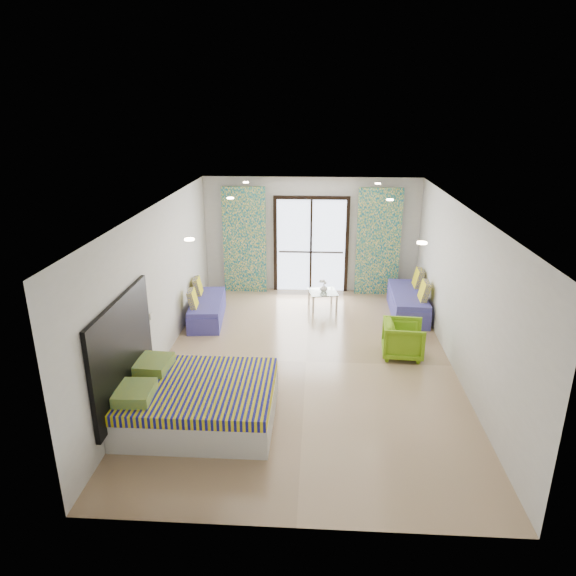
# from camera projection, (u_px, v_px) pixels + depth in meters

# --- Properties ---
(floor) EXTENTS (5.00, 7.50, 0.01)m
(floor) POSITION_uv_depth(u_px,v_px,m) (306.00, 362.00, 8.94)
(floor) COLOR #957859
(floor) RESTS_ON ground
(ceiling) EXTENTS (5.00, 7.50, 0.01)m
(ceiling) POSITION_uv_depth(u_px,v_px,m) (308.00, 208.00, 8.03)
(ceiling) COLOR silver
(ceiling) RESTS_ON ground
(wall_back) EXTENTS (5.00, 0.01, 2.70)m
(wall_back) POSITION_uv_depth(u_px,v_px,m) (311.00, 235.00, 12.01)
(wall_back) COLOR silver
(wall_back) RESTS_ON ground
(wall_front) EXTENTS (5.00, 0.01, 2.70)m
(wall_front) POSITION_uv_depth(u_px,v_px,m) (297.00, 418.00, 4.96)
(wall_front) COLOR silver
(wall_front) RESTS_ON ground
(wall_left) EXTENTS (0.01, 7.50, 2.70)m
(wall_left) POSITION_uv_depth(u_px,v_px,m) (159.00, 286.00, 8.63)
(wall_left) COLOR silver
(wall_left) RESTS_ON ground
(wall_right) EXTENTS (0.01, 7.50, 2.70)m
(wall_right) POSITION_uv_depth(u_px,v_px,m) (461.00, 292.00, 8.34)
(wall_right) COLOR silver
(wall_right) RESTS_ON ground
(balcony_door) EXTENTS (1.76, 0.08, 2.28)m
(balcony_door) POSITION_uv_depth(u_px,v_px,m) (311.00, 239.00, 12.02)
(balcony_door) COLOR black
(balcony_door) RESTS_ON floor
(balcony_rail) EXTENTS (1.52, 0.03, 0.04)m
(balcony_rail) POSITION_uv_depth(u_px,v_px,m) (311.00, 252.00, 12.13)
(balcony_rail) COLOR #595451
(balcony_rail) RESTS_ON balcony_door
(curtain_left) EXTENTS (1.00, 0.10, 2.50)m
(curtain_left) POSITION_uv_depth(u_px,v_px,m) (245.00, 240.00, 11.97)
(curtain_left) COLOR silver
(curtain_left) RESTS_ON floor
(curtain_right) EXTENTS (1.00, 0.10, 2.50)m
(curtain_right) POSITION_uv_depth(u_px,v_px,m) (378.00, 242.00, 11.79)
(curtain_right) COLOR silver
(curtain_right) RESTS_ON floor
(downlight_a) EXTENTS (0.12, 0.12, 0.02)m
(downlight_a) POSITION_uv_depth(u_px,v_px,m) (189.00, 239.00, 6.24)
(downlight_a) COLOR #FFE0B2
(downlight_a) RESTS_ON ceiling
(downlight_b) EXTENTS (0.12, 0.12, 0.02)m
(downlight_b) POSITION_uv_depth(u_px,v_px,m) (422.00, 243.00, 6.08)
(downlight_b) COLOR #FFE0B2
(downlight_b) RESTS_ON ceiling
(downlight_c) EXTENTS (0.12, 0.12, 0.02)m
(downlight_c) POSITION_uv_depth(u_px,v_px,m) (230.00, 198.00, 9.07)
(downlight_c) COLOR #FFE0B2
(downlight_c) RESTS_ON ceiling
(downlight_d) EXTENTS (0.12, 0.12, 0.02)m
(downlight_d) POSITION_uv_depth(u_px,v_px,m) (390.00, 200.00, 8.91)
(downlight_d) COLOR #FFE0B2
(downlight_d) RESTS_ON ceiling
(downlight_e) EXTENTS (0.12, 0.12, 0.02)m
(downlight_e) POSITION_uv_depth(u_px,v_px,m) (246.00, 182.00, 10.95)
(downlight_e) COLOR #FFE0B2
(downlight_e) RESTS_ON ceiling
(downlight_f) EXTENTS (0.12, 0.12, 0.02)m
(downlight_f) POSITION_uv_depth(u_px,v_px,m) (378.00, 183.00, 10.79)
(downlight_f) COLOR #FFE0B2
(downlight_f) RESTS_ON ceiling
(headboard) EXTENTS (0.06, 2.10, 1.50)m
(headboard) POSITION_uv_depth(u_px,v_px,m) (123.00, 351.00, 6.99)
(headboard) COLOR black
(headboard) RESTS_ON floor
(switch_plate) EXTENTS (0.02, 0.10, 0.10)m
(switch_plate) POSITION_uv_depth(u_px,v_px,m) (151.00, 316.00, 8.17)
(switch_plate) COLOR silver
(switch_plate) RESTS_ON wall_left
(bed) EXTENTS (2.08, 1.70, 0.72)m
(bed) POSITION_uv_depth(u_px,v_px,m) (197.00, 401.00, 7.19)
(bed) COLOR silver
(bed) RESTS_ON floor
(daybed_left) EXTENTS (0.78, 1.67, 0.80)m
(daybed_left) POSITION_uv_depth(u_px,v_px,m) (207.00, 309.00, 10.61)
(daybed_left) COLOR #423E94
(daybed_left) RESTS_ON floor
(daybed_right) EXTENTS (0.74, 1.80, 0.88)m
(daybed_right) POSITION_uv_depth(u_px,v_px,m) (409.00, 302.00, 10.91)
(daybed_right) COLOR #423E94
(daybed_right) RESTS_ON floor
(coffee_table) EXTENTS (0.69, 0.69, 0.68)m
(coffee_table) POSITION_uv_depth(u_px,v_px,m) (323.00, 293.00, 11.20)
(coffee_table) COLOR silver
(coffee_table) RESTS_ON floor
(vase) EXTENTS (0.21, 0.21, 0.16)m
(vase) POSITION_uv_depth(u_px,v_px,m) (324.00, 288.00, 11.15)
(vase) COLOR white
(vase) RESTS_ON coffee_table
(armchair) EXTENTS (0.70, 0.74, 0.71)m
(armchair) POSITION_uv_depth(u_px,v_px,m) (403.00, 338.00, 9.03)
(armchair) COLOR #72A915
(armchair) RESTS_ON floor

